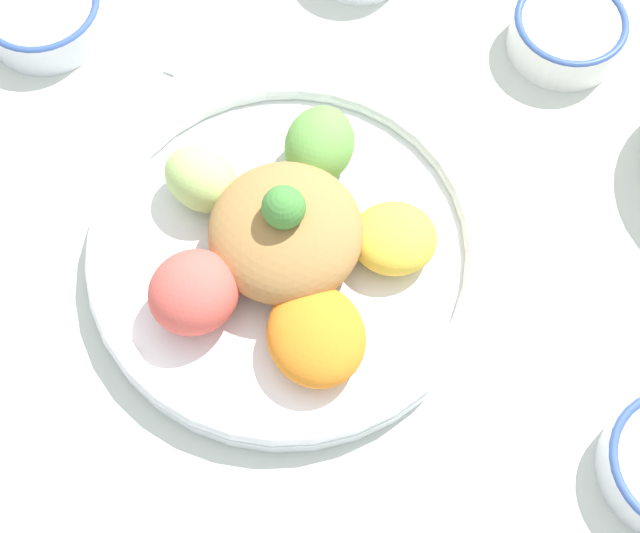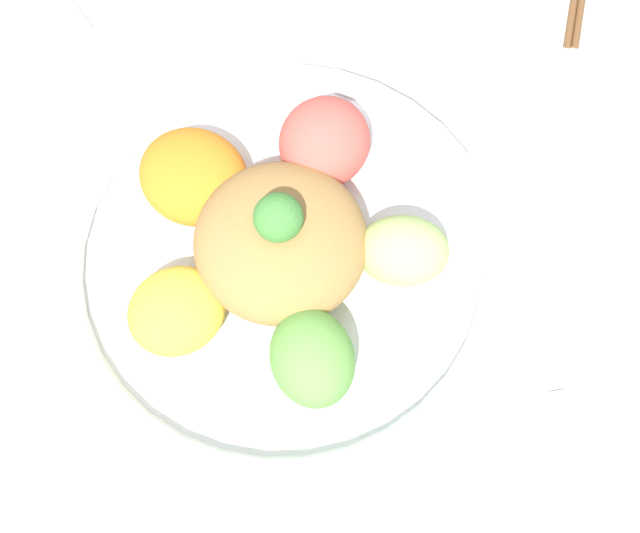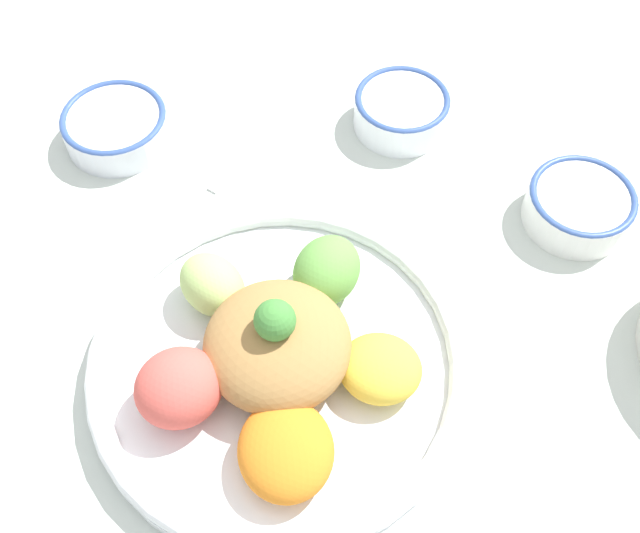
{
  "view_description": "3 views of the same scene",
  "coord_description": "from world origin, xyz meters",
  "px_view_note": "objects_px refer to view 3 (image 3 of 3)",
  "views": [
    {
      "loc": [
        0.08,
        0.35,
        0.73
      ],
      "look_at": [
        -0.03,
        0.06,
        0.03
      ],
      "focal_mm": 50.0,
      "sensor_mm": 36.0,
      "label": 1
    },
    {
      "loc": [
        -0.19,
        -0.15,
        0.67
      ],
      "look_at": [
        -0.02,
        -0.02,
        0.1
      ],
      "focal_mm": 50.0,
      "sensor_mm": 36.0,
      "label": 2
    },
    {
      "loc": [
        0.01,
        0.34,
        0.64
      ],
      "look_at": [
        -0.05,
        -0.02,
        0.1
      ],
      "focal_mm": 42.0,
      "sensor_mm": 36.0,
      "label": 3
    }
  ],
  "objects_px": {
    "salad_platter": "(278,359)",
    "serving_spoon_extra": "(261,140)",
    "rice_bowl_blue": "(579,205)",
    "rice_bowl_plain": "(401,109)",
    "sauce_bowl_dark": "(116,126)"
  },
  "relations": [
    {
      "from": "salad_platter",
      "to": "serving_spoon_extra",
      "type": "xyz_separation_m",
      "value": [
        -0.02,
        -0.3,
        -0.03
      ]
    },
    {
      "from": "rice_bowl_blue",
      "to": "serving_spoon_extra",
      "type": "distance_m",
      "value": 0.36
    },
    {
      "from": "rice_bowl_blue",
      "to": "rice_bowl_plain",
      "type": "distance_m",
      "value": 0.23
    },
    {
      "from": "salad_platter",
      "to": "rice_bowl_plain",
      "type": "relative_size",
      "value": 3.21
    },
    {
      "from": "rice_bowl_plain",
      "to": "serving_spoon_extra",
      "type": "relative_size",
      "value": 0.92
    },
    {
      "from": "serving_spoon_extra",
      "to": "salad_platter",
      "type": "bearing_deg",
      "value": 40.56
    },
    {
      "from": "salad_platter",
      "to": "rice_bowl_blue",
      "type": "bearing_deg",
      "value": -158.49
    },
    {
      "from": "rice_bowl_plain",
      "to": "rice_bowl_blue",
      "type": "bearing_deg",
      "value": 132.77
    },
    {
      "from": "rice_bowl_blue",
      "to": "serving_spoon_extra",
      "type": "xyz_separation_m",
      "value": [
        0.32,
        -0.16,
        -0.02
      ]
    },
    {
      "from": "salad_platter",
      "to": "serving_spoon_extra",
      "type": "relative_size",
      "value": 2.95
    },
    {
      "from": "sauce_bowl_dark",
      "to": "rice_bowl_plain",
      "type": "distance_m",
      "value": 0.33
    },
    {
      "from": "salad_platter",
      "to": "serving_spoon_extra",
      "type": "bearing_deg",
      "value": -93.1
    },
    {
      "from": "sauce_bowl_dark",
      "to": "rice_bowl_plain",
      "type": "xyz_separation_m",
      "value": [
        -0.33,
        0.03,
        0.0
      ]
    },
    {
      "from": "salad_platter",
      "to": "rice_bowl_blue",
      "type": "xyz_separation_m",
      "value": [
        -0.33,
        -0.13,
        -0.01
      ]
    },
    {
      "from": "salad_platter",
      "to": "rice_bowl_blue",
      "type": "height_order",
      "value": "salad_platter"
    }
  ]
}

